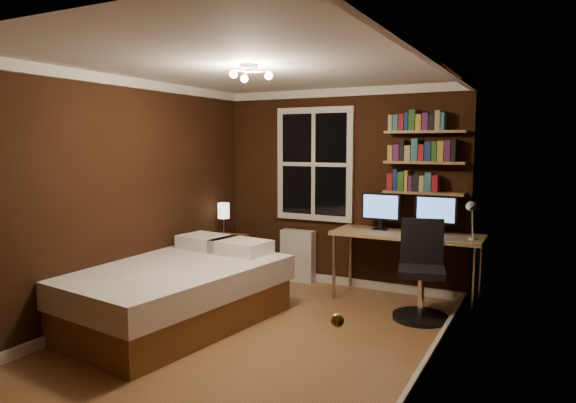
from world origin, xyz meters
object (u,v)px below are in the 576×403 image
at_px(monitor_left, 381,211).
at_px(office_chair, 421,281).
at_px(bed, 171,291).
at_px(monitor_right, 436,215).
at_px(bedside_lamp, 224,220).
at_px(nightstand, 224,259).
at_px(desk_lamp, 472,220).
at_px(desk, 407,238).
at_px(radiator, 298,256).

distance_m(monitor_left, office_chair, 1.06).
distance_m(bed, monitor_right, 3.01).
xyz_separation_m(bedside_lamp, monitor_left, (2.01, 0.34, 0.19)).
height_order(nightstand, desk_lamp, desk_lamp).
xyz_separation_m(bed, desk_lamp, (2.66, 1.66, 0.70)).
distance_m(desk_lamp, office_chair, 0.84).
bearing_deg(nightstand, desk_lamp, -5.17).
height_order(desk, monitor_left, monitor_left).
height_order(desk, desk_lamp, desk_lamp).
distance_m(nightstand, monitor_right, 2.76).
distance_m(radiator, office_chair, 1.92).
bearing_deg(monitor_right, bed, -140.03).
relative_size(desk, monitor_left, 3.62).
xyz_separation_m(bedside_lamp, radiator, (0.85, 0.47, -0.49)).
bearing_deg(desk, bed, -137.26).
bearing_deg(radiator, office_chair, -21.84).
height_order(bed, nightstand, bed).
distance_m(monitor_left, desk_lamp, 1.08).
bearing_deg(office_chair, bed, -163.48).
bearing_deg(bedside_lamp, desk, 6.16).
height_order(radiator, desk_lamp, desk_lamp).
distance_m(bedside_lamp, desk, 2.36).
distance_m(bed, bedside_lamp, 1.68).
xyz_separation_m(desk, office_chair, (0.29, -0.50, -0.34)).
relative_size(bed, radiator, 3.52).
bearing_deg(radiator, bed, -102.61).
xyz_separation_m(bed, office_chair, (2.23, 1.30, 0.07)).
xyz_separation_m(radiator, monitor_right, (1.80, -0.13, 0.68)).
bearing_deg(monitor_left, desk, -13.93).
height_order(monitor_left, desk_lamp, desk_lamp).
xyz_separation_m(desk, monitor_left, (-0.34, 0.08, 0.28)).
xyz_separation_m(monitor_left, office_chair, (0.63, -0.58, -0.62)).
height_order(nightstand, monitor_left, monitor_left).
bearing_deg(bedside_lamp, office_chair, -5.31).
relative_size(bedside_lamp, desk_lamp, 0.99).
xyz_separation_m(monitor_right, office_chair, (-0.01, -0.58, -0.62)).
distance_m(monitor_right, desk_lamp, 0.47).
bearing_deg(radiator, desk, -8.22).
bearing_deg(monitor_left, radiator, 173.49).
bearing_deg(desk_lamp, bedside_lamp, -177.77).
bearing_deg(radiator, monitor_right, -4.20).
bearing_deg(bedside_lamp, nightstand, 0.00).
distance_m(bedside_lamp, monitor_left, 2.05).
xyz_separation_m(radiator, monitor_left, (1.16, -0.13, 0.68)).
distance_m(nightstand, office_chair, 2.65).
relative_size(monitor_left, office_chair, 0.45).
height_order(bed, radiator, bed).
bearing_deg(monitor_left, monitor_right, 0.00).
xyz_separation_m(bed, radiator, (0.45, 2.01, 0.02)).
bearing_deg(desk_lamp, office_chair, -139.55).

